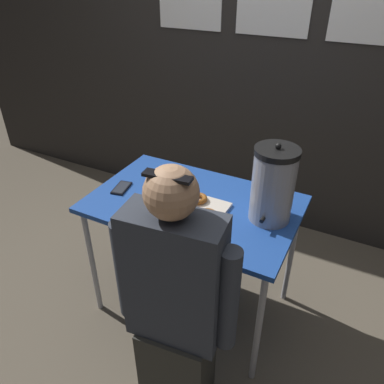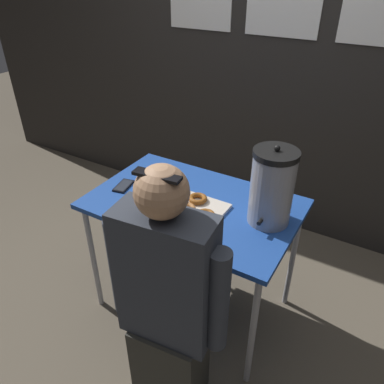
{
  "view_description": "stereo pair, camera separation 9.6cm",
  "coord_description": "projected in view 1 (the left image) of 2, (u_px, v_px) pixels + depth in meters",
  "views": [
    {
      "loc": [
        0.76,
        -1.48,
        1.88
      ],
      "look_at": [
        -0.01,
        0.0,
        0.84
      ],
      "focal_mm": 35.0,
      "sensor_mm": 36.0,
      "label": 1
    },
    {
      "loc": [
        0.84,
        -1.43,
        1.88
      ],
      "look_at": [
        -0.01,
        0.0,
        0.84
      ],
      "focal_mm": 35.0,
      "sensor_mm": 36.0,
      "label": 2
    }
  ],
  "objects": [
    {
      "name": "person_seated",
      "position": [
        175.0,
        306.0,
        1.59
      ],
      "size": [
        0.54,
        0.25,
        1.3
      ],
      "rotation": [
        0.0,
        0.0,
        3.25
      ],
      "color": "#33332D",
      "rests_on": "ground"
    },
    {
      "name": "donut_box",
      "position": [
        181.0,
        203.0,
        1.96
      ],
      "size": [
        0.45,
        0.25,
        0.05
      ],
      "rotation": [
        0.0,
        0.0,
        -0.01
      ],
      "color": "beige",
      "rests_on": "folding_table"
    },
    {
      "name": "coffee_urn",
      "position": [
        273.0,
        185.0,
        1.78
      ],
      "size": [
        0.21,
        0.24,
        0.41
      ],
      "color": "#939399",
      "rests_on": "folding_table"
    },
    {
      "name": "back_wall",
      "position": [
        270.0,
        60.0,
        2.61
      ],
      "size": [
        6.0,
        0.11,
        2.55
      ],
      "color": "#282623",
      "rests_on": "ground"
    },
    {
      "name": "folding_table",
      "position": [
        193.0,
        211.0,
        2.03
      ],
      "size": [
        1.1,
        0.7,
        0.78
      ],
      "color": "#1E479E",
      "rests_on": "ground"
    },
    {
      "name": "ground_plane",
      "position": [
        193.0,
        302.0,
        2.41
      ],
      "size": [
        12.0,
        12.0,
        0.0
      ],
      "primitive_type": "plane",
      "color": "brown"
    },
    {
      "name": "cell_phone",
      "position": [
        122.0,
        188.0,
        2.11
      ],
      "size": [
        0.1,
        0.15,
        0.01
      ],
      "rotation": [
        0.0,
        0.0,
        0.2
      ],
      "color": "black",
      "rests_on": "folding_table"
    }
  ]
}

